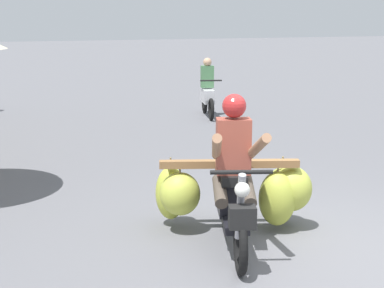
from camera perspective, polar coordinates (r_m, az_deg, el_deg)
name	(u,v)px	position (r m, az deg, el deg)	size (l,w,h in m)	color
ground_plane	(325,256)	(6.05, 12.76, -10.57)	(120.00, 120.00, 0.00)	slate
motorbike_main_loaded	(241,190)	(6.32, 4.74, -4.44)	(1.73, 1.92, 1.58)	black
motorbike_distant_ahead_left	(207,93)	(14.13, 1.50, 4.99)	(0.69, 1.56, 1.40)	black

